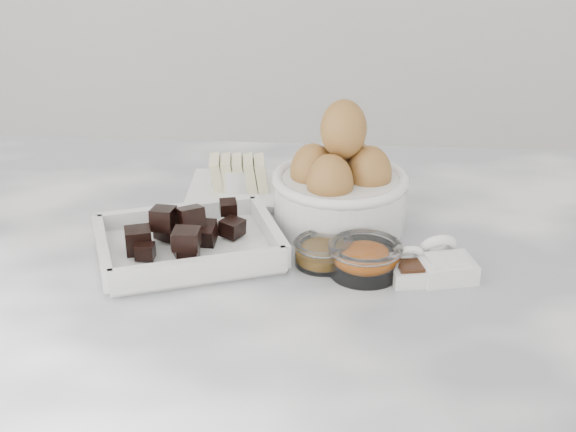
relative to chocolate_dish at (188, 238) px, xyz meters
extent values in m
cube|color=white|center=(0.10, 0.01, -0.04)|extent=(1.20, 0.80, 0.04)
cube|color=white|center=(0.00, 0.00, -0.02)|extent=(0.24, 0.21, 0.01)
cube|color=white|center=(0.03, 0.18, -0.02)|extent=(0.12, 0.12, 0.01)
cube|color=white|center=(0.03, 0.18, -0.01)|extent=(0.14, 0.14, 0.00)
cylinder|color=white|center=(0.03, 0.19, 0.00)|extent=(0.08, 0.08, 0.05)
cylinder|color=white|center=(0.03, 0.19, 0.02)|extent=(0.06, 0.06, 0.01)
cylinder|color=white|center=(0.18, 0.10, 0.01)|extent=(0.17, 0.17, 0.07)
torus|color=white|center=(0.18, 0.10, 0.04)|extent=(0.18, 0.18, 0.01)
ellipsoid|color=olive|center=(0.22, 0.11, 0.05)|extent=(0.06, 0.06, 0.08)
ellipsoid|color=olive|center=(0.14, 0.10, 0.05)|extent=(0.06, 0.06, 0.08)
ellipsoid|color=olive|center=(0.18, 0.14, 0.05)|extent=(0.06, 0.06, 0.08)
ellipsoid|color=olive|center=(0.17, 0.06, 0.05)|extent=(0.06, 0.06, 0.08)
ellipsoid|color=olive|center=(0.18, 0.10, 0.11)|extent=(0.06, 0.06, 0.08)
cylinder|color=white|center=(0.16, -0.01, -0.01)|extent=(0.07, 0.07, 0.03)
torus|color=white|center=(0.16, -0.01, 0.00)|extent=(0.07, 0.07, 0.01)
cylinder|color=orange|center=(0.16, -0.01, -0.01)|extent=(0.05, 0.05, 0.01)
cylinder|color=white|center=(0.21, -0.03, -0.01)|extent=(0.08, 0.08, 0.03)
torus|color=white|center=(0.21, -0.03, 0.01)|extent=(0.09, 0.09, 0.01)
ellipsoid|color=orange|center=(0.21, -0.03, 0.00)|extent=(0.06, 0.06, 0.02)
cube|color=white|center=(0.27, -0.04, -0.01)|extent=(0.06, 0.05, 0.02)
cube|color=#32180B|center=(0.27, -0.04, 0.00)|extent=(0.04, 0.04, 0.00)
torus|color=white|center=(0.26, -0.02, 0.00)|extent=(0.04, 0.04, 0.04)
cube|color=white|center=(0.31, -0.03, -0.01)|extent=(0.07, 0.06, 0.02)
cube|color=white|center=(0.31, -0.03, 0.00)|extent=(0.05, 0.05, 0.00)
torus|color=white|center=(0.30, 0.00, 0.00)|extent=(0.05, 0.05, 0.04)
camera|label=1|loc=(0.19, -0.85, 0.43)|focal=50.00mm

